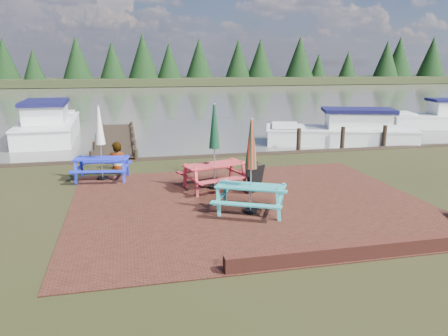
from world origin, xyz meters
The scene contains 14 objects.
ground centered at (0.00, 0.00, 0.00)m, with size 120.00×120.00×0.00m, color black.
paving centered at (0.00, 1.00, 0.01)m, with size 9.00×7.50×0.02m, color #3D1C13.
brick_wall centered at (2.15, -2.42, 0.15)m, with size 6.21×1.79×0.30m.
water centered at (0.00, 37.00, 0.00)m, with size 120.00×60.00×0.02m, color #49463E.
far_treeline centered at (0.00, 66.00, 3.28)m, with size 120.00×10.00×8.10m.
picnic_table_teal centered at (-0.19, 0.30, 0.80)m, with size 2.12×2.03×2.28m.
picnic_table_red centered at (-0.61, 2.54, 0.86)m, with size 2.13×2.00×2.44m.
picnic_table_blue centered at (-3.80, 4.30, 0.80)m, with size 1.86×1.71×2.29m.
chalkboard centered at (0.41, 1.93, 0.42)m, with size 0.53×0.71×0.81m.
jetty centered at (-3.50, 11.28, 0.11)m, with size 1.76×9.08×1.00m.
boat_jetty centered at (-6.79, 13.94, 0.45)m, with size 2.86×7.58×2.17m.
boat_near centered at (6.90, 9.19, 0.35)m, with size 7.20×4.42×1.84m.
boat_far centered at (15.17, 12.72, 0.37)m, with size 6.34×3.45×1.88m.
person centered at (-3.36, 5.70, 0.92)m, with size 0.67×0.44×1.84m, color gray.
Camera 1 is at (-3.03, -9.33, 3.54)m, focal length 35.00 mm.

